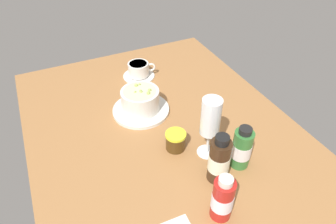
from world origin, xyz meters
The scene contains 8 objects.
ground_plane centered at (0.00, 0.00, -1.50)cm, with size 110.00×84.00×3.00cm, color #9E6B3D.
porridge_bowl centered at (-11.10, -3.17, 4.22)cm, with size 19.72×19.72×9.42cm.
coffee_cup centered at (-32.79, 4.30, 2.87)cm, with size 12.77×13.23×6.04cm.
wine_glass centered at (15.62, 7.76, 13.00)cm, with size 6.05×6.05×19.66cm.
jam_jar centered at (9.95, 0.16, 2.98)cm, with size 6.25×6.25×5.90cm.
sauce_bottle_brown centered at (24.94, 5.39, 6.95)cm, with size 5.78×5.78×15.45cm.
sauce_bottle_red centered at (35.11, 0.26, 6.23)cm, with size 5.34×5.34×13.70cm.
sauce_bottle_green centered at (23.38, 13.82, 6.24)cm, with size 5.56×5.56×13.73cm.
Camera 1 is at (68.71, -29.80, 67.62)cm, focal length 32.73 mm.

